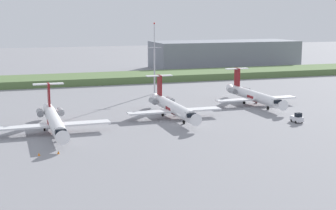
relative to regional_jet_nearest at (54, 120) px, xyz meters
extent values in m
plane|color=gray|center=(27.46, 28.53, -2.54)|extent=(500.00, 500.00, 0.00)
cube|color=#597542|center=(27.46, 75.74, -1.30)|extent=(320.00, 20.00, 2.46)
cylinder|color=white|center=(0.00, -0.59, -0.09)|extent=(2.70, 24.00, 2.70)
cone|color=white|center=(0.00, -14.09, -0.09)|extent=(2.70, 3.00, 2.70)
cone|color=white|center=(0.00, 13.41, -0.09)|extent=(2.30, 4.00, 2.29)
cube|color=black|center=(0.00, -12.19, 0.39)|extent=(2.02, 1.80, 0.90)
cylinder|color=maroon|center=(0.00, -0.59, -0.24)|extent=(2.76, 3.60, 2.76)
cube|color=white|center=(-5.90, -1.59, -0.69)|extent=(11.00, 3.20, 0.36)
cube|color=white|center=(5.91, -1.59, -0.69)|extent=(11.00, 3.20, 0.36)
cube|color=maroon|center=(0.00, 10.41, 3.86)|extent=(0.36, 3.20, 5.20)
cube|color=white|center=(0.00, 10.71, 6.26)|extent=(6.80, 1.80, 0.24)
cylinder|color=gray|center=(-2.25, 8.61, 0.11)|extent=(1.50, 3.40, 1.50)
cylinder|color=gray|center=(2.25, 8.61, 0.11)|extent=(1.50, 3.40, 1.50)
cylinder|color=gray|center=(0.00, -8.03, -1.54)|extent=(0.20, 0.20, 0.65)
cylinder|color=black|center=(0.00, -8.03, -2.09)|extent=(0.30, 0.90, 0.90)
cylinder|color=black|center=(-1.90, 1.81, -2.09)|extent=(0.35, 0.90, 0.90)
cylinder|color=black|center=(1.90, 1.81, -2.09)|extent=(0.35, 0.90, 0.90)
cylinder|color=white|center=(28.53, 6.33, -0.09)|extent=(2.70, 24.00, 2.70)
cone|color=white|center=(28.53, -7.17, -0.09)|extent=(2.70, 3.00, 2.70)
cone|color=white|center=(28.53, 20.33, -0.09)|extent=(2.29, 4.00, 2.29)
cube|color=black|center=(28.53, -5.27, 0.39)|extent=(2.03, 1.80, 0.90)
cylinder|color=maroon|center=(28.53, 6.33, -0.24)|extent=(2.76, 3.60, 2.76)
cube|color=white|center=(22.63, 5.33, -0.69)|extent=(11.00, 3.20, 0.36)
cube|color=white|center=(34.44, 5.33, -0.69)|extent=(11.00, 3.20, 0.36)
cube|color=maroon|center=(28.53, 17.33, 3.86)|extent=(0.36, 3.20, 5.20)
cube|color=white|center=(28.53, 17.63, 6.26)|extent=(6.80, 1.80, 0.24)
cylinder|color=gray|center=(26.28, 15.53, 0.11)|extent=(1.50, 3.40, 1.50)
cylinder|color=gray|center=(30.78, 15.53, 0.11)|extent=(1.50, 3.40, 1.50)
cylinder|color=gray|center=(28.53, -1.11, -1.54)|extent=(0.20, 0.20, 0.65)
cylinder|color=black|center=(28.53, -1.11, -2.09)|extent=(0.30, 0.90, 0.90)
cylinder|color=black|center=(26.63, 8.73, -2.09)|extent=(0.35, 0.90, 0.90)
cylinder|color=black|center=(30.43, 8.73, -2.09)|extent=(0.35, 0.90, 0.90)
cylinder|color=white|center=(55.03, 15.49, -0.09)|extent=(2.70, 24.00, 2.70)
cone|color=white|center=(55.03, 1.99, -0.09)|extent=(2.70, 3.00, 2.70)
cone|color=white|center=(55.03, 29.49, -0.09)|extent=(2.30, 4.00, 2.29)
cube|color=black|center=(55.03, 3.89, 0.39)|extent=(2.02, 1.80, 0.90)
cylinder|color=maroon|center=(55.03, 15.49, -0.24)|extent=(2.76, 3.60, 2.76)
cube|color=white|center=(49.12, 14.49, -0.69)|extent=(11.00, 3.20, 0.36)
cube|color=white|center=(60.93, 14.49, -0.69)|extent=(11.00, 3.20, 0.36)
cube|color=maroon|center=(55.03, 26.49, 3.86)|extent=(0.36, 3.20, 5.20)
cube|color=white|center=(55.03, 26.79, 6.26)|extent=(6.80, 1.80, 0.24)
cylinder|color=gray|center=(52.78, 24.69, 0.11)|extent=(1.50, 3.40, 1.50)
cylinder|color=gray|center=(57.28, 24.69, 0.11)|extent=(1.50, 3.40, 1.50)
cylinder|color=gray|center=(55.03, 8.05, -1.54)|extent=(0.20, 0.20, 0.65)
cylinder|color=black|center=(55.03, 8.05, -2.09)|extent=(0.30, 0.90, 0.90)
cylinder|color=black|center=(53.13, 17.89, -2.09)|extent=(0.35, 0.90, 0.90)
cylinder|color=black|center=(56.93, 17.89, -2.09)|extent=(0.35, 0.90, 0.90)
cylinder|color=#B2B2B7|center=(34.87, 43.04, 4.42)|extent=(0.50, 0.50, 13.91)
cylinder|color=#B2B2B7|center=(34.87, 43.04, 15.12)|extent=(0.28, 0.28, 7.49)
cube|color=#B2B2B7|center=(34.87, 43.04, 11.77)|extent=(4.40, 0.20, 0.20)
sphere|color=red|center=(34.87, 43.04, 19.11)|extent=(0.50, 0.50, 0.50)
cube|color=gray|center=(88.43, 108.57, 3.53)|extent=(67.13, 24.34, 12.13)
cube|color=silver|center=(53.68, -7.55, -1.69)|extent=(1.70, 3.20, 1.10)
cube|color=black|center=(53.68, -8.11, -0.69)|extent=(1.36, 1.10, 0.90)
cylinder|color=black|center=(52.93, -8.51, -2.24)|extent=(0.22, 0.60, 0.60)
cylinder|color=black|center=(54.43, -8.51, -2.24)|extent=(0.22, 0.60, 0.60)
cylinder|color=black|center=(52.93, -6.59, -2.24)|extent=(0.22, 0.60, 0.60)
cylinder|color=black|center=(54.43, -6.59, -2.24)|extent=(0.22, 0.60, 0.60)
cone|color=orange|center=(-4.38, -17.37, -2.26)|extent=(0.44, 0.44, 0.55)
cone|color=orange|center=(-1.03, -17.26, -2.26)|extent=(0.44, 0.44, 0.55)
camera|label=1|loc=(-9.36, -105.00, 21.90)|focal=53.65mm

